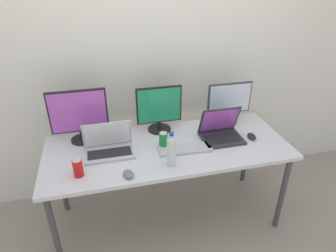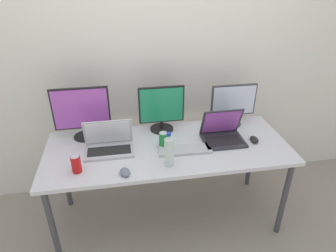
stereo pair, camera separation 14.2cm
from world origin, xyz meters
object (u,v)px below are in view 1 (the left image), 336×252
object	(u,v)px
monitor_center	(159,109)
laptop_secondary	(221,131)
monitor_right	(229,101)
soda_can_by_laptop	(163,140)
monitor_left	(79,115)
keyboard_main	(185,149)
mouse_by_keyboard	(128,174)
work_desk	(168,153)
mouse_by_laptop	(252,136)
soda_can_near_keyboard	(78,168)
water_bottle	(171,150)
laptop_silver	(109,146)

from	to	relation	value
monitor_center	laptop_secondary	bearing A→B (deg)	-28.91
monitor_right	soda_can_by_laptop	xyz separation A→B (m)	(-0.64, -0.27, -0.14)
monitor_left	keyboard_main	world-z (taller)	monitor_left
keyboard_main	mouse_by_keyboard	distance (m)	0.50
monitor_left	soda_can_by_laptop	world-z (taller)	monitor_left
laptop_secondary	soda_can_by_laptop	bearing A→B (deg)	-176.38
monitor_right	mouse_by_keyboard	distance (m)	1.11
monitor_center	soda_can_by_laptop	distance (m)	0.31
keyboard_main	work_desk	bearing A→B (deg)	147.14
monitor_right	soda_can_by_laptop	size ratio (longest dim) A/B	3.07
monitor_left	mouse_by_keyboard	xyz separation A→B (m)	(0.30, -0.54, -0.21)
monitor_right	keyboard_main	bearing A→B (deg)	-144.88
laptop_secondary	mouse_by_laptop	xyz separation A→B (m)	(0.24, -0.07, -0.04)
work_desk	mouse_by_laptop	bearing A→B (deg)	-3.37
soda_can_by_laptop	soda_can_near_keyboard	bearing A→B (deg)	-162.32
monitor_center	mouse_by_laptop	world-z (taller)	monitor_center
keyboard_main	soda_can_by_laptop	world-z (taller)	soda_can_by_laptop
laptop_secondary	soda_can_near_keyboard	distance (m)	1.12
water_bottle	soda_can_near_keyboard	distance (m)	0.63
water_bottle	soda_can_by_laptop	bearing A→B (deg)	90.69
monitor_left	keyboard_main	xyz separation A→B (m)	(0.75, -0.34, -0.22)
laptop_silver	laptop_secondary	bearing A→B (deg)	-0.42
monitor_left	keyboard_main	bearing A→B (deg)	-24.05
monitor_center	keyboard_main	xyz separation A→B (m)	(0.12, -0.35, -0.19)
soda_can_by_laptop	work_desk	bearing A→B (deg)	7.39
laptop_secondary	soda_can_by_laptop	xyz separation A→B (m)	(-0.48, -0.03, 0.00)
monitor_center	monitor_right	distance (m)	0.61
keyboard_main	mouse_by_keyboard	world-z (taller)	mouse_by_keyboard
work_desk	mouse_by_keyboard	size ratio (longest dim) A/B	19.32
mouse_by_laptop	soda_can_near_keyboard	bearing A→B (deg)	-167.36
mouse_by_keyboard	work_desk	bearing A→B (deg)	28.77
keyboard_main	soda_can_near_keyboard	bearing A→B (deg)	-168.41
soda_can_near_keyboard	soda_can_by_laptop	distance (m)	0.65
monitor_left	monitor_right	bearing A→B (deg)	0.42
keyboard_main	soda_can_near_keyboard	world-z (taller)	soda_can_near_keyboard
work_desk	mouse_by_keyboard	bearing A→B (deg)	-139.90
monitor_left	mouse_by_laptop	world-z (taller)	monitor_left
work_desk	monitor_left	xyz separation A→B (m)	(-0.64, 0.25, 0.29)
work_desk	soda_can_near_keyboard	bearing A→B (deg)	-162.87
work_desk	laptop_silver	size ratio (longest dim) A/B	5.17
laptop_silver	water_bottle	size ratio (longest dim) A/B	1.39
soda_can_by_laptop	mouse_by_laptop	bearing A→B (deg)	-2.82
keyboard_main	laptop_secondary	bearing A→B (deg)	20.85
mouse_by_laptop	monitor_center	bearing A→B (deg)	161.33
work_desk	monitor_right	xyz separation A→B (m)	(0.60, 0.26, 0.26)
monitor_center	soda_can_by_laptop	xyz separation A→B (m)	(-0.03, -0.28, -0.13)
water_bottle	soda_can_by_laptop	size ratio (longest dim) A/B	2.05
soda_can_by_laptop	mouse_by_keyboard	bearing A→B (deg)	-137.15
laptop_secondary	monitor_right	bearing A→B (deg)	55.52
keyboard_main	water_bottle	distance (m)	0.24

